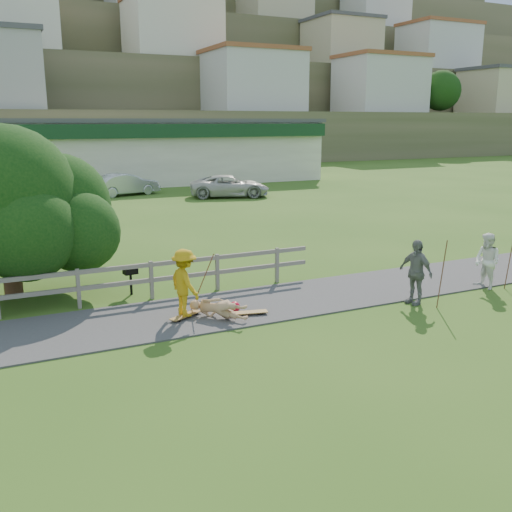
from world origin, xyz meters
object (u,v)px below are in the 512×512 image
Objects in this scene: skater_fallen at (218,309)px; bbq at (131,281)px; spectator_b at (416,272)px; car_white at (230,186)px; tree at (8,230)px; skater_rider at (185,287)px; car_silver at (125,184)px; spectator_a at (487,261)px.

skater_fallen is 1.93× the size of bbq.
spectator_b is 2.19× the size of bbq.
car_white is at bearing 52.39° from bbq.
car_white is 22.60m from tree.
car_silver is at bearing -20.94° from skater_rider.
tree is (-3.86, 3.98, 1.09)m from skater_rider.
skater_fallen is (0.75, -0.38, -0.58)m from skater_rider.
skater_rider is at bearing -45.83° from tree.
skater_rider is 0.33× the size of car_white.
tree reaches higher than skater_rider.
spectator_b is at bearing -38.45° from bbq.
skater_fallen is at bearing -94.83° from spectator_a.
car_white is at bearing 178.15° from spectator_a.
spectator_a is 27.13m from car_silver.
spectator_b is 23.42m from car_white.
spectator_a is 10.59m from bbq.
spectator_a is at bearing 83.22° from spectator_b.
spectator_a reaches higher than skater_fallen.
spectator_b is at bearing -28.54° from tree.
skater_rider is 5.65m from tree.
bbq is (-4.97, -22.75, -0.33)m from car_silver.
spectator_b reaches higher than car_white.
spectator_b is at bearing -114.95° from skater_rider.
bbq is at bearing 167.50° from car_white.
spectator_a is at bearing -109.41° from skater_rider.
skater_rider is 6.32m from spectator_b.
bbq is at bearing 152.68° from car_silver.
tree is at bearing 98.15° from skater_fallen.
skater_fallen is 0.30× the size of car_white.
skater_rider is 1.09× the size of skater_fallen.
spectator_b reaches higher than skater_rider.
spectator_a is (9.05, -1.25, -0.02)m from skater_rider.
spectator_a is 2.92m from spectator_b.
skater_rider is at bearing -96.73° from spectator_a.
car_silver is at bearing 69.38° from tree.
spectator_a is 0.38× the size of car_silver.
tree is at bearing 32.62° from skater_rider.
tree is (-10.01, 5.44, 1.06)m from spectator_b.
car_white is 0.81× the size of tree.
bbq is at bearing 77.66° from skater_fallen.
spectator_b is 0.28× the size of tree.
skater_rider is at bearing 172.33° from car_white.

